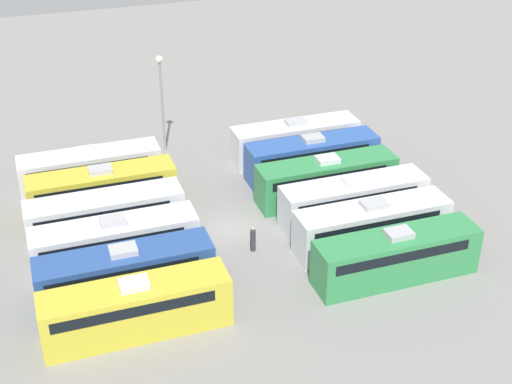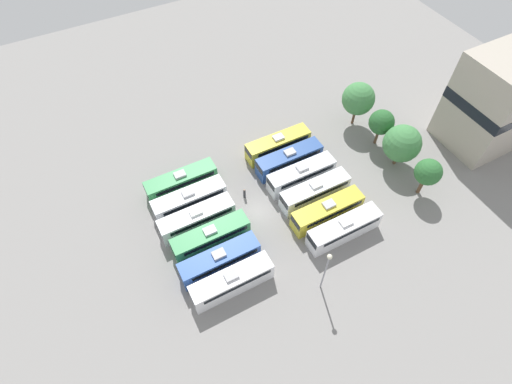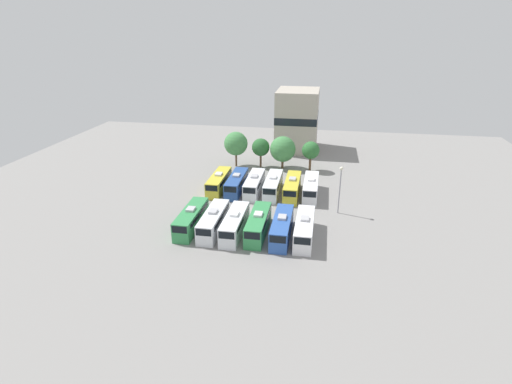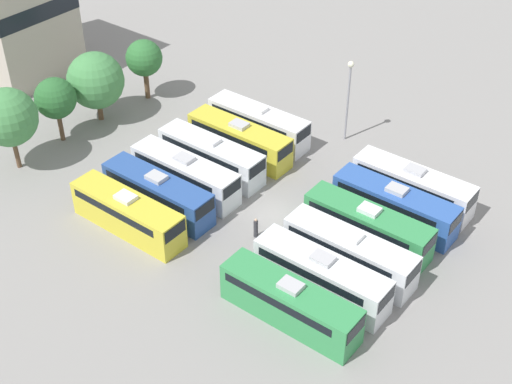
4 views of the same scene
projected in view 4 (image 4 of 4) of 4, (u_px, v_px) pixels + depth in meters
ground_plane at (273, 214)px, 59.13m from camera, size 120.10×120.10×0.00m
bus_0 at (290, 302)px, 48.69m from camera, size 2.59×10.39×3.40m
bus_1 at (321, 275)px, 50.87m from camera, size 2.59×10.39×3.40m
bus_2 at (349, 251)px, 52.87m from camera, size 2.59×10.39×3.40m
bus_3 at (367, 225)px, 55.34m from camera, size 2.59×10.39×3.40m
bus_4 at (394, 205)px, 57.44m from camera, size 2.59×10.39×3.40m
bus_5 at (412, 185)px, 59.59m from camera, size 2.59×10.39×3.40m
bus_6 at (127, 213)px, 56.61m from camera, size 2.59×10.39×3.40m
bus_7 at (158, 192)px, 58.79m from camera, size 2.59×10.39×3.40m
bus_8 at (185, 173)px, 60.98m from camera, size 2.59×10.39×3.40m
bus_9 at (211, 155)px, 63.26m from camera, size 2.59×10.39×3.40m
bus_10 at (239, 139)px, 65.40m from camera, size 2.59×10.39×3.40m
bus_11 at (258, 123)px, 67.74m from camera, size 2.59×10.39×3.40m
worker_person at (256, 228)px, 56.36m from camera, size 0.36×0.36×1.80m
light_pole at (349, 88)px, 65.26m from camera, size 0.60×0.60×8.19m
tree_0 at (8, 117)px, 61.66m from camera, size 5.19×5.19×7.80m
tree_1 at (55, 98)px, 65.79m from camera, size 3.89×3.89×6.45m
tree_2 at (96, 80)px, 68.96m from camera, size 5.58×5.58×7.13m
tree_3 at (144, 58)px, 72.40m from camera, size 3.76×3.76×6.45m
depot_building at (3, 5)px, 75.97m from camera, size 10.08×12.73×14.80m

